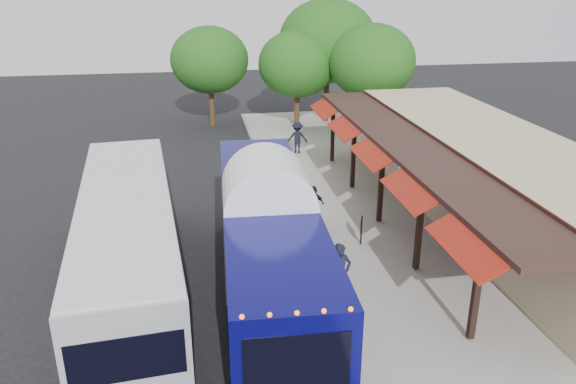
{
  "coord_description": "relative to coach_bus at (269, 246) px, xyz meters",
  "views": [
    {
      "loc": [
        -3.39,
        -16.0,
        9.62
      ],
      "look_at": [
        -0.01,
        3.82,
        1.8
      ],
      "focal_mm": 35.0,
      "sensor_mm": 36.0,
      "label": 1
    }
  ],
  "objects": [
    {
      "name": "ped_c",
      "position": [
        2.5,
        5.19,
        -1.07
      ],
      "size": [
        1.11,
        0.88,
        1.76
      ],
      "primitive_type": "imported",
      "rotation": [
        0.0,
        0.0,
        3.64
      ],
      "color": "black",
      "rests_on": "sidewalk"
    },
    {
      "name": "ped_a",
      "position": [
        2.13,
        -0.37,
        -0.96
      ],
      "size": [
        0.83,
        0.66,
        1.98
      ],
      "primitive_type": "imported",
      "rotation": [
        0.0,
        0.0,
        0.29
      ],
      "color": "black",
      "rests_on": "sidewalk"
    },
    {
      "name": "tree_mid",
      "position": [
        7.0,
        22.12,
        3.41
      ],
      "size": [
        6.45,
        6.45,
        8.26
      ],
      "color": "#382314",
      "rests_on": "ground"
    },
    {
      "name": "ped_b",
      "position": [
        2.2,
        5.94,
        -1.03
      ],
      "size": [
        1.03,
        0.87,
        1.84
      ],
      "primitive_type": "imported",
      "rotation": [
        0.0,
        0.0,
        3.36
      ],
      "color": "black",
      "rests_on": "sidewalk"
    },
    {
      "name": "tree_far",
      "position": [
        -0.74,
        22.9,
        2.27
      ],
      "size": [
        5.12,
        5.12,
        6.56
      ],
      "color": "#382314",
      "rests_on": "ground"
    },
    {
      "name": "city_bus",
      "position": [
        -4.2,
        1.55,
        -0.24
      ],
      "size": [
        3.82,
        12.73,
        3.37
      ],
      "rotation": [
        0.0,
        0.0,
        0.09
      ],
      "color": "gray",
      "rests_on": "ground"
    },
    {
      "name": "tree_left",
      "position": [
        4.73,
        20.91,
        2.16
      ],
      "size": [
        5.0,
        5.0,
        6.4
      ],
      "color": "#382314",
      "rests_on": "ground"
    },
    {
      "name": "ground",
      "position": [
        1.45,
        1.18,
        -2.1
      ],
      "size": [
        90.0,
        90.0,
        0.0
      ],
      "primitive_type": "plane",
      "color": "black",
      "rests_on": "ground"
    },
    {
      "name": "tree_right",
      "position": [
        9.05,
        18.94,
        2.51
      ],
      "size": [
        5.4,
        5.4,
        6.91
      ],
      "color": "#382314",
      "rests_on": "ground"
    },
    {
      "name": "sidewalk",
      "position": [
        6.45,
        5.18,
        -2.02
      ],
      "size": [
        10.0,
        40.0,
        0.15
      ],
      "primitive_type": "cube",
      "color": "#9E9B93",
      "rests_on": "ground"
    },
    {
      "name": "ped_d",
      "position": [
        3.7,
        15.18,
        -1.06
      ],
      "size": [
        1.26,
        0.87,
        1.78
      ],
      "primitive_type": "imported",
      "rotation": [
        0.0,
        0.0,
        2.95
      ],
      "color": "black",
      "rests_on": "sidewalk"
    },
    {
      "name": "coach_bus",
      "position": [
        0.0,
        0.0,
        0.0
      ],
      "size": [
        3.11,
        12.32,
        3.91
      ],
      "rotation": [
        0.0,
        0.0,
        -0.04
      ],
      "color": "#070754",
      "rests_on": "ground"
    },
    {
      "name": "curb",
      "position": [
        1.5,
        5.18,
        -2.02
      ],
      "size": [
        0.2,
        40.0,
        0.16
      ],
      "primitive_type": "cube",
      "color": "gray",
      "rests_on": "ground"
    },
    {
      "name": "station_shelter",
      "position": [
        9.83,
        5.18,
        -0.25
      ],
      "size": [
        8.15,
        20.0,
        3.6
      ],
      "color": "tan",
      "rests_on": "ground"
    },
    {
      "name": "sign_board",
      "position": [
        3.93,
        3.4,
        -1.22
      ],
      "size": [
        0.21,
        0.47,
        1.07
      ],
      "rotation": [
        0.0,
        0.0,
        -0.37
      ],
      "color": "black",
      "rests_on": "sidewalk"
    }
  ]
}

